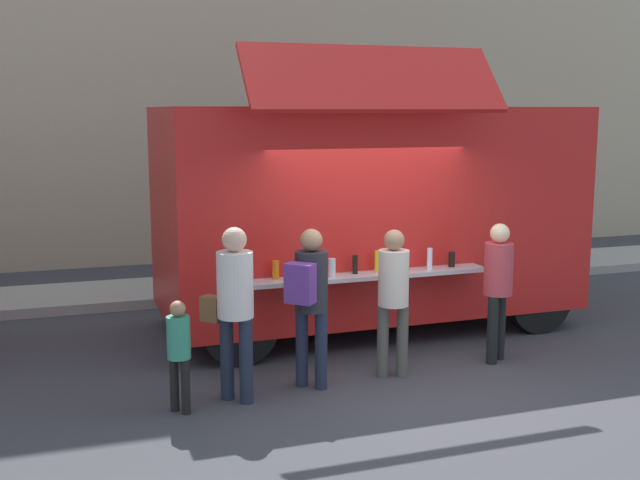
% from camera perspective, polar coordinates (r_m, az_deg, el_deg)
% --- Properties ---
extents(ground_plane, '(60.00, 60.00, 0.00)m').
position_cam_1_polar(ground_plane, '(8.66, 6.13, -10.43)').
color(ground_plane, '#38383D').
extents(curb_strip, '(28.00, 1.60, 0.15)m').
position_cam_1_polar(curb_strip, '(12.65, -18.38, -4.09)').
color(curb_strip, '#9E998E').
rests_on(curb_strip, ground).
extents(food_truck_main, '(5.53, 3.14, 3.67)m').
position_cam_1_polar(food_truck_main, '(10.52, 3.53, 2.29)').
color(food_truck_main, red).
rests_on(food_truck_main, ground).
extents(trash_bin, '(0.60, 0.60, 1.04)m').
position_cam_1_polar(trash_bin, '(14.50, 14.39, -0.41)').
color(trash_bin, '#2F6039').
rests_on(trash_bin, ground).
extents(customer_front_ordering, '(0.34, 0.34, 1.66)m').
position_cam_1_polar(customer_front_ordering, '(8.60, 5.39, -3.64)').
color(customer_front_ordering, '#4C4942').
rests_on(customer_front_ordering, ground).
extents(customer_mid_with_backpack, '(0.53, 0.54, 1.72)m').
position_cam_1_polar(customer_mid_with_backpack, '(8.18, -0.76, -3.85)').
color(customer_mid_with_backpack, '#1F2438').
rests_on(customer_mid_with_backpack, ground).
extents(customer_rear_waiting, '(0.51, 0.53, 1.80)m').
position_cam_1_polar(customer_rear_waiting, '(7.88, -6.32, -4.33)').
color(customer_rear_waiting, '#1E2535').
rests_on(customer_rear_waiting, ground).
extents(customer_extra_browsing, '(0.34, 0.34, 1.65)m').
position_cam_1_polar(customer_extra_browsing, '(9.32, 12.91, -2.86)').
color(customer_extra_browsing, black).
rests_on(customer_extra_browsing, ground).
extents(child_near_queue, '(0.23, 0.23, 1.13)m').
position_cam_1_polar(child_near_queue, '(7.75, -10.30, -7.67)').
color(child_near_queue, black).
rests_on(child_near_queue, ground).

